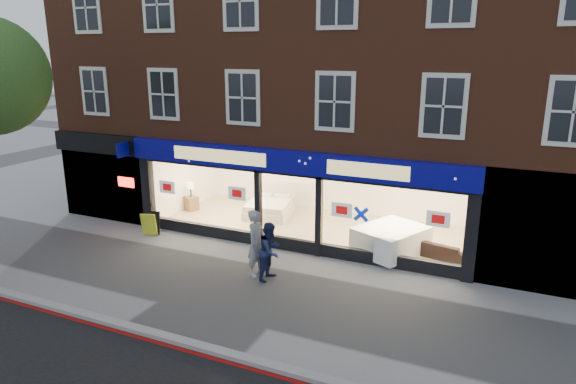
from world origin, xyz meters
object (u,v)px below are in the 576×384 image
Objects in this scene: mattress_stack at (391,240)px; sofa at (441,250)px; display_bed at (270,207)px; a_board at (151,224)px; pedestrian_blue at (270,251)px; pedestrian_grey at (256,243)px.

mattress_stack is 1.54× the size of sofa.
a_board is at bearing -140.45° from display_bed.
pedestrian_blue is at bearing -130.68° from mattress_stack.
a_board is 0.43× the size of pedestrian_grey.
display_bed is 0.88× the size of mattress_stack.
mattress_stack reaches higher than sofa.
display_bed is 1.17× the size of pedestrian_grey.
mattress_stack is at bearing 21.84° from sofa.
pedestrian_blue reaches higher than mattress_stack.
pedestrian_blue is (-2.66, -3.10, 0.32)m from mattress_stack.
mattress_stack is 1.33× the size of pedestrian_grey.
pedestrian_grey reaches higher than a_board.
pedestrian_grey is (-3.13, -3.02, 0.46)m from mattress_stack.
pedestrian_blue is (-4.16, -3.33, 0.49)m from sofa.
a_board is 0.50× the size of pedestrian_blue.
pedestrian_grey reaches higher than sofa.
display_bed is 4.52m from a_board.
sofa is at bearing -24.42° from display_bed.
mattress_stack reaches higher than a_board.
display_bed is 1.36× the size of sofa.
pedestrian_grey is 0.50m from pedestrian_blue.
a_board is 5.08m from pedestrian_grey.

